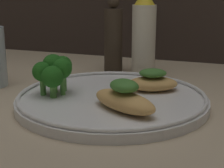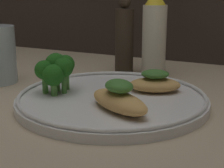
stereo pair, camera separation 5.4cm
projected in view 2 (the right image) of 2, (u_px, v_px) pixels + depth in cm
name	position (u px, v px, depth cm)	size (l,w,h in cm)	color
ground_plane	(112.00, 107.00, 55.44)	(180.00, 180.00, 1.00)	tan
plate	(112.00, 98.00, 55.05)	(30.58, 30.58, 2.00)	white
grilled_meat_front	(119.00, 99.00, 47.75)	(11.99, 9.30, 4.54)	tan
grilled_meat_middle	(155.00, 83.00, 57.11)	(9.94, 8.35, 3.70)	tan
broccoli_bunch	(56.00, 69.00, 55.89)	(6.07, 7.06, 6.42)	#569942
sauce_bottle	(154.00, 35.00, 72.61)	(5.12, 5.12, 18.09)	silver
pepper_grinder	(124.00, 38.00, 75.88)	(4.09, 4.09, 16.59)	#382D23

